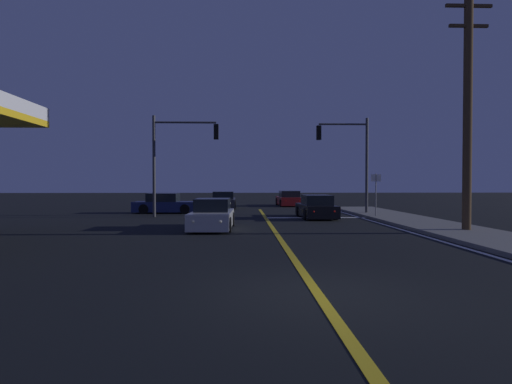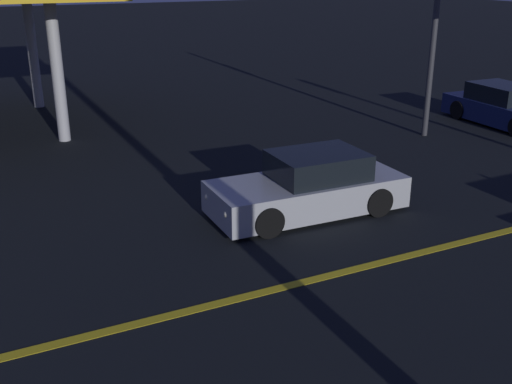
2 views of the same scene
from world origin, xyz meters
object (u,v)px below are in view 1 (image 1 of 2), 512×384
Objects in this scene: car_mid_block_silver at (212,216)px; car_side_waiting_black at (316,208)px; traffic_signal_near_right at (350,151)px; car_far_approaching_navy at (166,204)px; traffic_signal_far_left at (177,150)px; street_sign_corner at (376,188)px; utility_pole_right at (468,109)px; car_following_oncoming_charcoal at (223,201)px; car_distant_tail_red at (289,199)px.

car_side_waiting_black is (5.64, 5.67, 0.00)m from car_mid_block_silver.
traffic_signal_near_right reaches higher than car_side_waiting_black.
car_mid_block_silver is at bearing 23.33° from car_far_approaching_navy.
traffic_signal_far_left reaches higher than street_sign_corner.
car_side_waiting_black is at bearing 122.00° from utility_pole_right.
traffic_signal_near_right is 10.30m from utility_pole_right.
traffic_signal_far_left reaches higher than car_following_oncoming_charcoal.
car_side_waiting_black is 1.02× the size of car_far_approaching_navy.
car_mid_block_silver is at bearing -149.75° from street_sign_corner.
car_side_waiting_black and car_distant_tail_red have the same top height.
traffic_signal_far_left is at bearing -125.70° from car_distant_tail_red.
car_far_approaching_navy is 13.69m from street_sign_corner.
street_sign_corner is at bearing -6.90° from traffic_signal_far_left.
street_sign_corner is at bearing -77.48° from car_distant_tail_red.
car_far_approaching_navy is 19.06m from utility_pole_right.
car_mid_block_silver is 1.68× the size of street_sign_corner.
car_side_waiting_black is 1.77× the size of street_sign_corner.
street_sign_corner is (-1.40, 7.21, -3.30)m from utility_pole_right.
car_mid_block_silver is 0.97× the size of car_following_oncoming_charcoal.
traffic_signal_near_right reaches higher than street_sign_corner.
traffic_signal_far_left is 15.59m from utility_pole_right.
car_mid_block_silver and car_distant_tail_red have the same top height.
street_sign_corner is at bearing -148.06° from car_mid_block_silver.
car_side_waiting_black and car_following_oncoming_charcoal have the same top height.
traffic_signal_near_right is (11.99, -1.90, 3.48)m from car_far_approaching_navy.
utility_pole_right reaches higher than car_following_oncoming_charcoal.
traffic_signal_near_right is at bearing 106.16° from street_sign_corner.
car_mid_block_silver is 0.70× the size of traffic_signal_near_right.
car_distant_tail_red is (9.31, 8.79, 0.00)m from car_far_approaching_navy.
car_mid_block_silver is 19.54m from car_distant_tail_red.
car_far_approaching_navy is at bearing -9.01° from traffic_signal_near_right.
traffic_signal_near_right reaches higher than car_following_oncoming_charcoal.
car_following_oncoming_charcoal is 0.74× the size of traffic_signal_far_left.
car_far_approaching_navy is 1.00× the size of car_following_oncoming_charcoal.
car_following_oncoming_charcoal is (-5.80, 9.53, 0.00)m from car_side_waiting_black.
traffic_signal_near_right is at bearing 83.44° from car_far_approaching_navy.
car_mid_block_silver is 7.91m from traffic_signal_far_left.
car_side_waiting_black is 11.16m from car_following_oncoming_charcoal.
car_distant_tail_red is 21.73m from utility_pole_right.
car_mid_block_silver is 11.48m from utility_pole_right.
traffic_signal_far_left is 0.62× the size of utility_pole_right.
car_far_approaching_navy is at bearing 110.60° from traffic_signal_far_left.
street_sign_corner reaches higher than car_mid_block_silver.
car_following_oncoming_charcoal is (-0.17, 15.20, 0.00)m from car_mid_block_silver.
traffic_signal_near_right is 3.74m from street_sign_corner.
utility_pole_right is at bearing -33.60° from traffic_signal_far_left.
street_sign_corner is at bearing 106.16° from traffic_signal_near_right.
utility_pole_right is at bearing 121.17° from car_following_oncoming_charcoal.
car_far_approaching_navy is 6.38m from car_following_oncoming_charcoal.
car_following_oncoming_charcoal is at bearing 74.39° from traffic_signal_far_left.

